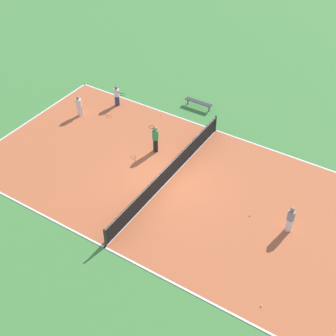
% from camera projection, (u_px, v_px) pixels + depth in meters
% --- Properties ---
extents(ground_plane, '(80.00, 80.00, 0.00)m').
position_uv_depth(ground_plane, '(168.00, 181.00, 25.25)').
color(ground_plane, '#47843D').
extents(court_surface, '(11.13, 21.04, 0.02)m').
position_uv_depth(court_surface, '(168.00, 181.00, 25.25)').
color(court_surface, '#C66038').
rests_on(court_surface, ground_plane).
extents(tennis_net, '(10.93, 0.10, 1.11)m').
position_uv_depth(tennis_net, '(168.00, 173.00, 24.88)').
color(tennis_net, black).
rests_on(tennis_net, court_surface).
extents(bench, '(0.36, 1.90, 0.45)m').
position_uv_depth(bench, '(198.00, 103.00, 30.55)').
color(bench, '#333338').
rests_on(bench, ground_plane).
extents(player_baseline_gray, '(0.50, 0.50, 1.52)m').
position_uv_depth(player_baseline_gray, '(291.00, 218.00, 21.93)').
color(player_baseline_gray, white).
rests_on(player_baseline_gray, court_surface).
extents(player_far_white, '(0.42, 0.42, 1.40)m').
position_uv_depth(player_far_white, '(79.00, 105.00, 29.57)').
color(player_far_white, white).
rests_on(player_far_white, court_surface).
extents(player_far_green, '(0.80, 0.96, 1.71)m').
position_uv_depth(player_far_green, '(155.00, 137.00, 26.60)').
color(player_far_green, black).
rests_on(player_far_green, court_surface).
extents(player_near_white, '(0.55, 0.99, 1.39)m').
position_uv_depth(player_near_white, '(117.00, 95.00, 30.50)').
color(player_near_white, navy).
rests_on(player_near_white, court_surface).
extents(tennis_ball_left_sideline, '(0.07, 0.07, 0.07)m').
position_uv_depth(tennis_ball_left_sideline, '(250.00, 215.00, 23.19)').
color(tennis_ball_left_sideline, '#CCE033').
rests_on(tennis_ball_left_sideline, court_surface).
extents(tennis_ball_far_baseline, '(0.07, 0.07, 0.07)m').
position_uv_depth(tennis_ball_far_baseline, '(161.00, 115.00, 30.06)').
color(tennis_ball_far_baseline, '#CCE033').
rests_on(tennis_ball_far_baseline, court_surface).
extents(tennis_ball_right_alley, '(0.07, 0.07, 0.07)m').
position_uv_depth(tennis_ball_right_alley, '(205.00, 133.00, 28.53)').
color(tennis_ball_right_alley, '#CCE033').
rests_on(tennis_ball_right_alley, court_surface).
extents(tennis_ball_midcourt, '(0.07, 0.07, 0.07)m').
position_uv_depth(tennis_ball_midcourt, '(261.00, 306.00, 19.24)').
color(tennis_ball_midcourt, '#CCE033').
rests_on(tennis_ball_midcourt, court_surface).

